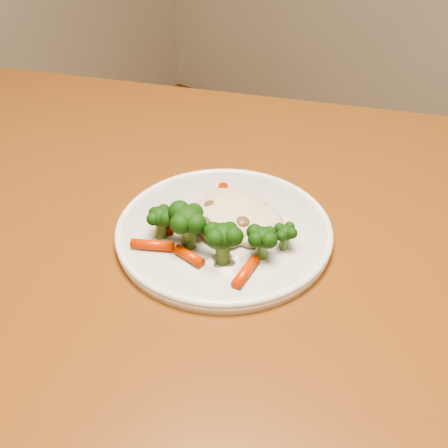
% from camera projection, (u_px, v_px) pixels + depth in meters
% --- Properties ---
extents(dining_table, '(1.49, 1.25, 0.75)m').
position_uv_depth(dining_table, '(275.00, 310.00, 0.72)').
color(dining_table, brown).
rests_on(dining_table, ground).
extents(plate, '(0.26, 0.26, 0.01)m').
position_uv_depth(plate, '(224.00, 233.00, 0.69)').
color(plate, white).
rests_on(plate, dining_table).
extents(meal, '(0.17, 0.17, 0.05)m').
position_uv_depth(meal, '(222.00, 220.00, 0.66)').
color(meal, beige).
rests_on(meal, plate).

